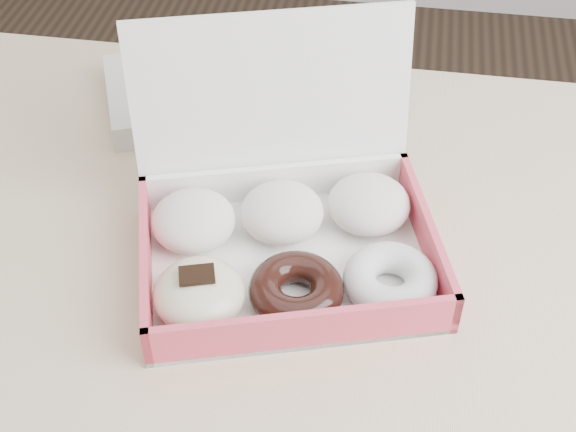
# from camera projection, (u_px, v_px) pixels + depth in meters

# --- Properties ---
(table) EXTENTS (1.20, 0.80, 0.75)m
(table) POSITION_uv_depth(u_px,v_px,m) (307.00, 287.00, 1.01)
(table) COLOR tan
(table) RESTS_ON ground
(donut_box) EXTENTS (0.40, 0.37, 0.24)m
(donut_box) POSITION_uv_depth(u_px,v_px,m) (283.00, 232.00, 0.91)
(donut_box) COLOR white
(donut_box) RESTS_ON table
(newspapers) EXTENTS (0.29, 0.27, 0.04)m
(newspapers) POSITION_uv_depth(u_px,v_px,m) (192.00, 91.00, 1.15)
(newspapers) COLOR white
(newspapers) RESTS_ON table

